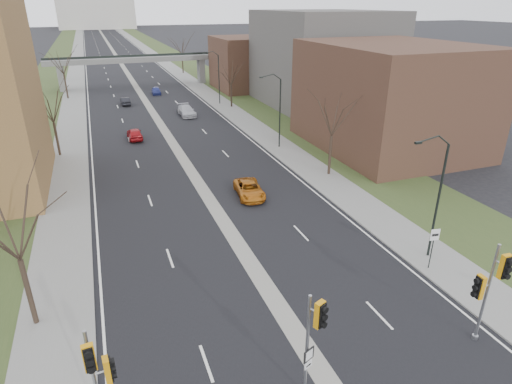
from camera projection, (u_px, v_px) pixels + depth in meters
ground at (317, 365)px, 20.73m from camera, size 700.00×700.00×0.00m
road_surface at (114, 53)px, 149.16m from camera, size 20.00×600.00×0.01m
median_strip at (114, 53)px, 149.16m from camera, size 1.20×600.00×0.02m
sidewalk_right at (149, 52)px, 152.98m from camera, size 4.00×600.00×0.12m
sidewalk_left at (78, 54)px, 145.30m from camera, size 4.00×600.00×0.12m
grass_verge_right at (166, 51)px, 154.90m from camera, size 8.00×600.00×0.10m
grass_verge_left at (58, 55)px, 143.39m from camera, size 8.00×600.00×0.10m
commercial_block_near at (390, 97)px, 49.95m from camera, size 16.00×20.00×12.00m
commercial_block_mid at (322, 59)px, 71.17m from camera, size 18.00×22.00×15.00m
commercial_block_far at (251, 63)px, 85.68m from camera, size 14.00×14.00×10.00m
pedestrian_bridge at (134, 63)px, 87.26m from camera, size 34.00×3.00×6.45m
streetlight_near at (435, 164)px, 26.56m from camera, size 2.61×0.20×8.70m
streetlight_mid at (274, 90)px, 48.83m from camera, size 2.61×0.20×8.70m
streetlight_far at (214, 63)px, 71.09m from camera, size 2.61×0.20×8.70m
tree_left_a at (9, 216)px, 20.73m from camera, size 7.20×7.20×9.40m
tree_left_b at (50, 102)px, 46.59m from camera, size 6.75×6.75×8.81m
tree_left_c at (61, 59)px, 75.37m from camera, size 7.65×7.65×9.99m
tree_right_a at (333, 110)px, 41.04m from camera, size 7.20×7.20×9.40m
tree_right_b at (231, 72)px, 69.62m from camera, size 6.30×6.30×8.22m
tree_right_c at (181, 44)px, 103.37m from camera, size 7.65×7.65×9.99m
signal_pole_left at (98, 371)px, 16.06m from camera, size 0.91×1.00×5.28m
signal_pole_median at (314, 332)px, 17.50m from camera, size 0.78×0.90×5.43m
signal_pole_right at (490, 282)px, 20.65m from camera, size 0.99×1.06×5.71m
speed_limit_sign at (433, 241)px, 27.36m from camera, size 0.62×0.14×2.90m
car_left_near at (135, 134)px, 54.76m from camera, size 1.79×4.33×1.47m
car_left_far at (125, 101)px, 73.30m from camera, size 1.53×3.99×1.30m
car_right_near at (249, 189)px, 38.63m from camera, size 2.77×5.04×1.34m
car_right_mid at (187, 111)px, 66.19m from camera, size 2.27×5.35×1.54m
car_right_far at (156, 91)px, 81.78m from camera, size 1.89×4.11×1.36m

